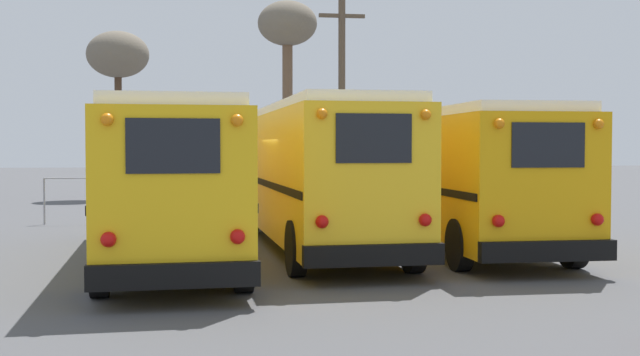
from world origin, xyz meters
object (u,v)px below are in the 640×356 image
school_bus_1 (318,171)px  bare_tree_0 (287,33)px  utility_pole (342,94)px  school_bus_2 (454,173)px  school_bus_0 (169,178)px  bare_tree_1 (118,57)px

school_bus_1 → bare_tree_0: size_ratio=1.24×
school_bus_1 → utility_pole: utility_pole is taller
school_bus_1 → school_bus_2: 3.28m
school_bus_0 → utility_pole: bearing=66.2°
school_bus_0 → school_bus_1: (3.28, 1.29, 0.09)m
school_bus_1 → bare_tree_0: bare_tree_0 is taller
utility_pole → bare_tree_0: (-1.88, 2.08, 2.61)m
school_bus_0 → utility_pole: (6.15, 13.96, 2.69)m
utility_pole → school_bus_2: bearing=-88.2°
school_bus_0 → bare_tree_0: (4.27, 16.04, 5.30)m
school_bus_0 → bare_tree_1: size_ratio=1.41×
school_bus_2 → bare_tree_0: bearing=98.9°
bare_tree_0 → bare_tree_1: 8.85m
school_bus_1 → utility_pole: (2.87, 12.67, 2.60)m
school_bus_1 → utility_pole: bearing=77.2°
utility_pole → bare_tree_1: 11.77m
bare_tree_1 → bare_tree_0: bearing=-35.0°
school_bus_0 → school_bus_1: school_bus_1 is taller
school_bus_0 → school_bus_2: 6.71m
school_bus_0 → utility_pole: size_ratio=1.28×
school_bus_0 → bare_tree_0: 17.43m
school_bus_1 → utility_pole: 13.24m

